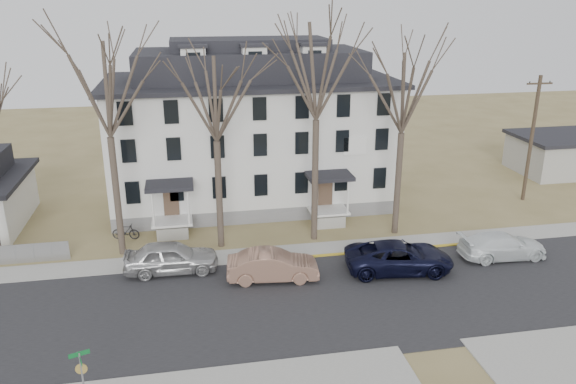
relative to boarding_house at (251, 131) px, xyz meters
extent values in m
plane|color=olive|center=(2.00, -17.95, -5.38)|extent=(120.00, 120.00, 0.00)
cube|color=#27272A|center=(2.00, -15.95, -5.38)|extent=(120.00, 10.00, 0.04)
cube|color=#A09F97|center=(2.00, -9.95, -5.38)|extent=(120.00, 2.00, 0.08)
cube|color=gold|center=(7.00, -10.85, -5.38)|extent=(14.00, 0.25, 0.06)
cube|color=slate|center=(0.00, 0.05, -4.88)|extent=(20.00, 10.00, 1.00)
cube|color=silver|center=(0.00, 0.05, -0.38)|extent=(20.00, 10.00, 8.00)
cube|color=black|center=(0.00, 0.05, 3.72)|extent=(20.80, 10.80, 0.30)
cube|color=black|center=(0.00, 0.05, 4.87)|extent=(16.00, 7.00, 2.00)
cube|color=black|center=(0.00, 0.05, 6.27)|extent=(11.00, 4.50, 0.80)
cube|color=white|center=(-6.00, -5.91, -4.38)|extent=(2.60, 2.00, 0.16)
cube|color=white|center=(4.50, -5.91, -4.38)|extent=(2.60, 2.00, 0.16)
cube|color=white|center=(6.50, -5.03, -0.18)|extent=(1.60, 0.08, 1.20)
cube|color=#A09F97|center=(28.00, 2.05, -3.88)|extent=(8.00, 6.00, 3.00)
cube|color=black|center=(28.00, 2.05, -2.18)|extent=(8.50, 6.50, 0.30)
cylinder|color=#473B31|center=(-9.00, -8.15, -1.74)|extent=(0.40, 0.40, 7.28)
cylinder|color=#473B31|center=(-3.00, -8.15, -2.00)|extent=(0.40, 0.40, 6.76)
cylinder|color=#473B31|center=(3.00, -8.15, -1.48)|extent=(0.40, 0.40, 7.80)
cylinder|color=#473B31|center=(8.50, -8.15, -2.00)|extent=(0.40, 0.40, 6.76)
cylinder|color=#3D3023|center=(20.50, -3.95, -0.63)|extent=(0.28, 0.28, 9.50)
cube|color=#3D3023|center=(20.50, -3.95, 3.52)|extent=(2.00, 0.12, 0.12)
imported|color=#B4B4B4|center=(-6.01, -11.20, -4.49)|extent=(5.30, 2.23, 1.79)
imported|color=#916854|center=(-0.51, -13.15, -4.55)|extent=(5.18, 2.26, 1.66)
imported|color=black|center=(6.71, -13.44, -4.53)|extent=(6.36, 3.48, 1.69)
imported|color=white|center=(13.44, -12.94, -4.62)|extent=(5.28, 2.24, 1.52)
imported|color=black|center=(-5.86, -5.26, -4.92)|extent=(1.82, 0.79, 0.93)
imported|color=black|center=(-8.96, -6.12, -4.85)|extent=(1.83, 0.86, 1.06)
cylinder|color=gray|center=(-9.09, -22.14, -4.08)|extent=(0.07, 0.07, 2.60)
cube|color=#0C5926|center=(-9.09, -22.14, -2.83)|extent=(0.75, 0.03, 0.18)
cube|color=#0C5926|center=(-9.09, -22.14, -3.04)|extent=(0.03, 0.75, 0.18)
camera|label=1|loc=(-4.75, -40.59, 9.57)|focal=35.00mm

